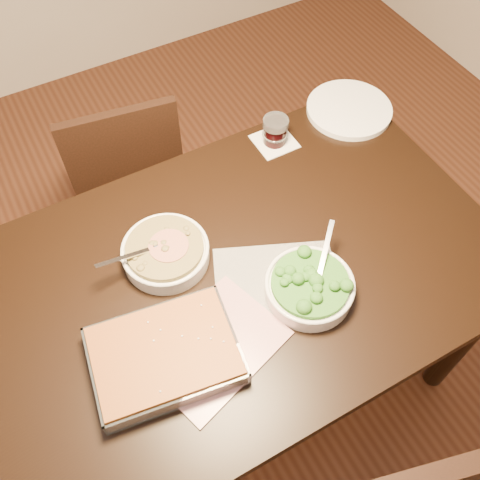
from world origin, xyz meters
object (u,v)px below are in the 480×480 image
at_px(table, 242,285).
at_px(dinner_plate, 349,109).
at_px(wine_tumbler, 275,130).
at_px(chair_far, 127,170).
at_px(stew_bowl, 166,252).
at_px(baking_dish, 165,355).
at_px(broccoli_bowl, 309,287).

distance_m(table, dinner_plate, 0.71).
bearing_deg(wine_tumbler, table, -131.14).
height_order(table, chair_far, chair_far).
relative_size(stew_bowl, dinner_plate, 0.93).
height_order(baking_dish, wine_tumbler, wine_tumbler).
relative_size(table, wine_tumbler, 15.76).
bearing_deg(broccoli_bowl, wine_tumbler, 68.24).
height_order(table, stew_bowl, stew_bowl).
relative_size(wine_tumbler, dinner_plate, 0.32).
bearing_deg(wine_tumbler, chair_far, 136.59).
bearing_deg(wine_tumbler, broccoli_bowl, -111.76).
bearing_deg(stew_bowl, baking_dish, -114.62).
bearing_deg(wine_tumbler, stew_bowl, -153.73).
distance_m(broccoli_bowl, chair_far, 0.96).
distance_m(broccoli_bowl, wine_tumbler, 0.55).
relative_size(baking_dish, chair_far, 0.45).
bearing_deg(broccoli_bowl, stew_bowl, 135.42).
height_order(stew_bowl, wine_tumbler, wine_tumbler).
bearing_deg(dinner_plate, chair_far, 151.28).
bearing_deg(stew_bowl, dinner_plate, 17.26).
relative_size(dinner_plate, chair_far, 0.34).
height_order(wine_tumbler, dinner_plate, wine_tumbler).
relative_size(table, dinner_plate, 5.01).
xyz_separation_m(baking_dish, wine_tumbler, (0.60, 0.50, 0.02)).
height_order(table, broccoli_bowl, broccoli_bowl).
height_order(broccoli_bowl, chair_far, broccoli_bowl).
bearing_deg(stew_bowl, broccoli_bowl, -44.58).
relative_size(table, broccoli_bowl, 6.13).
xyz_separation_m(broccoli_bowl, baking_dish, (-0.40, 0.01, -0.00)).
distance_m(table, stew_bowl, 0.24).
height_order(stew_bowl, dinner_plate, stew_bowl).
bearing_deg(table, stew_bowl, 143.56).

